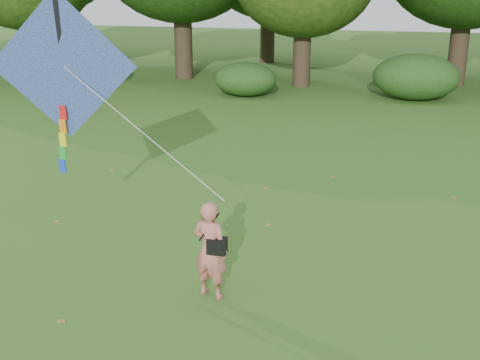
# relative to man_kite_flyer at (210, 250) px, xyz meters

# --- Properties ---
(ground) EXTENTS (100.00, 100.00, 0.00)m
(ground) POSITION_rel_man_kite_flyer_xyz_m (0.88, -0.53, -0.81)
(ground) COLOR #265114
(ground) RESTS_ON ground
(man_kite_flyer) EXTENTS (0.67, 0.53, 1.63)m
(man_kite_flyer) POSITION_rel_man_kite_flyer_xyz_m (0.00, 0.00, 0.00)
(man_kite_flyer) COLOR #C2665B
(man_kite_flyer) RESTS_ON ground
(crossbody_bag) EXTENTS (0.43, 0.20, 0.68)m
(crossbody_bag) POSITION_rel_man_kite_flyer_xyz_m (0.12, -0.03, 0.11)
(crossbody_bag) COLOR black
(crossbody_bag) RESTS_ON ground
(flying_kite) EXTENTS (4.66, 1.77, 3.35)m
(flying_kite) POSITION_rel_man_kite_flyer_xyz_m (-3.09, 1.47, 2.54)
(flying_kite) COLOR #263CA8
(flying_kite) RESTS_ON ground
(shrub_band) EXTENTS (39.15, 3.22, 1.88)m
(shrub_band) POSITION_rel_man_kite_flyer_xyz_m (0.16, 17.07, 0.04)
(shrub_band) COLOR #264919
(shrub_band) RESTS_ON ground
(fallen_leaves) EXTENTS (9.58, 10.24, 0.01)m
(fallen_leaves) POSITION_rel_man_kite_flyer_xyz_m (-0.13, 2.40, -0.81)
(fallen_leaves) COLOR olive
(fallen_leaves) RESTS_ON ground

